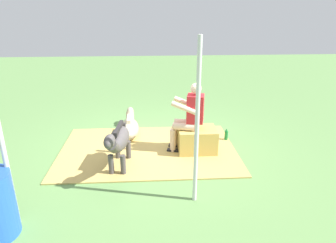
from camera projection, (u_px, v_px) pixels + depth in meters
ground_plane at (153, 148)px, 6.04m from camera, size 24.00×24.00×0.00m
hay_patch at (148, 150)px, 5.94m from camera, size 3.38×2.28×0.02m
hay_bale at (197, 140)px, 5.83m from camera, size 0.71×0.55×0.47m
person_seated at (189, 115)px, 5.66m from camera, size 0.71×0.51×1.35m
pony_standing at (118, 141)px, 5.09m from camera, size 0.40×1.35×0.89m
pony_lying at (129, 127)px, 6.60m from camera, size 0.42×1.34×0.42m
soda_bottle at (226, 135)px, 6.34m from camera, size 0.07×0.07×0.26m
tent_pole_left at (197, 125)px, 4.03m from camera, size 0.06×0.06×2.32m
tent_pole_right at (2, 141)px, 3.55m from camera, size 0.06×0.06×2.32m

